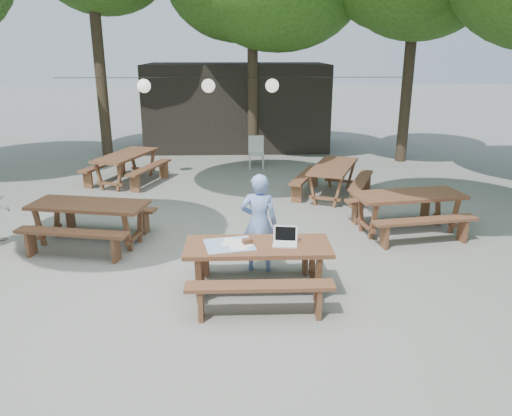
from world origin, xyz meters
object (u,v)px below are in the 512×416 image
object	(u,v)px
main_picnic_table	(258,269)
plastic_chair	(256,159)
woman	(259,223)
picnic_table_nw	(90,223)

from	to	relation	value
main_picnic_table	plastic_chair	distance (m)	7.76
main_picnic_table	woman	xyz separation A→B (m)	(0.05, 0.81, 0.38)
picnic_table_nw	woman	xyz separation A→B (m)	(2.91, -1.19, 0.38)
woman	plastic_chair	xyz separation A→B (m)	(0.21, 6.95, -0.52)
plastic_chair	picnic_table_nw	bearing A→B (deg)	-119.02
picnic_table_nw	woman	size ratio (longest dim) A/B	1.41
main_picnic_table	woman	bearing A→B (deg)	86.55
woman	plastic_chair	bearing A→B (deg)	-85.04
picnic_table_nw	plastic_chair	world-z (taller)	plastic_chair
main_picnic_table	picnic_table_nw	size ratio (longest dim) A/B	0.92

